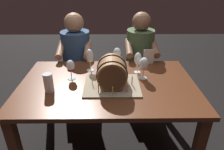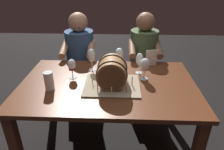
# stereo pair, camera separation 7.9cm
# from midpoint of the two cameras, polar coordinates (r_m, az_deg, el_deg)

# --- Properties ---
(ground_plane) EXTENTS (8.00, 8.00, 0.00)m
(ground_plane) POSITION_cam_midpoint_polar(r_m,az_deg,el_deg) (2.19, 0.12, -18.97)
(ground_plane) COLOR black
(dining_table) EXTENTS (1.47, 0.93, 0.72)m
(dining_table) POSITION_cam_midpoint_polar(r_m,az_deg,el_deg) (1.79, 0.14, -4.94)
(dining_table) COLOR #562D19
(dining_table) RESTS_ON ground
(barrel_cake) EXTENTS (0.45, 0.38, 0.25)m
(barrel_cake) POSITION_cam_midpoint_polar(r_m,az_deg,el_deg) (1.65, 1.37, 0.37)
(barrel_cake) COLOR gray
(barrel_cake) RESTS_ON dining_table
(wine_glass_red) EXTENTS (0.07, 0.07, 0.17)m
(wine_glass_red) POSITION_cam_midpoint_polar(r_m,az_deg,el_deg) (1.81, -9.77, 2.51)
(wine_glass_red) COLOR white
(wine_glass_red) RESTS_ON dining_table
(wine_glass_empty) EXTENTS (0.07, 0.07, 0.19)m
(wine_glass_empty) POSITION_cam_midpoint_polar(r_m,az_deg,el_deg) (1.88, 8.77, 4.16)
(wine_glass_empty) COLOR white
(wine_glass_empty) RESTS_ON dining_table
(wine_glass_amber) EXTENTS (0.08, 0.08, 0.19)m
(wine_glass_amber) POSITION_cam_midpoint_polar(r_m,az_deg,el_deg) (1.99, 3.17, 5.71)
(wine_glass_amber) COLOR white
(wine_glass_amber) RESTS_ON dining_table
(wine_glass_white) EXTENTS (0.07, 0.07, 0.21)m
(wine_glass_white) POSITION_cam_midpoint_polar(r_m,az_deg,el_deg) (1.92, -4.45, 5.17)
(wine_glass_white) COLOR white
(wine_glass_white) RESTS_ON dining_table
(wine_glass_rose) EXTENTS (0.08, 0.08, 0.19)m
(wine_glass_rose) POSITION_cam_midpoint_polar(r_m,az_deg,el_deg) (1.78, 10.24, 2.60)
(wine_glass_rose) COLOR white
(wine_glass_rose) RESTS_ON dining_table
(beer_pint) EXTENTS (0.07, 0.07, 0.15)m
(beer_pint) POSITION_cam_midpoint_polar(r_m,az_deg,el_deg) (1.68, -15.62, -1.78)
(beer_pint) COLOR white
(beer_pint) RESTS_ON dining_table
(menu_card) EXTENTS (0.11, 0.03, 0.16)m
(menu_card) POSITION_cam_midpoint_polar(r_m,az_deg,el_deg) (2.08, 11.78, 4.66)
(menu_card) COLOR silver
(menu_card) RESTS_ON dining_table
(person_seated_left) EXTENTS (0.36, 0.46, 1.17)m
(person_seated_left) POSITION_cam_midpoint_polar(r_m,az_deg,el_deg) (2.50, -7.54, 2.13)
(person_seated_left) COLOR #1B2D46
(person_seated_left) RESTS_ON ground
(person_seated_right) EXTENTS (0.35, 0.45, 1.18)m
(person_seated_right) POSITION_cam_midpoint_polar(r_m,az_deg,el_deg) (2.48, 9.19, 1.73)
(person_seated_right) COLOR #2A3A24
(person_seated_right) RESTS_ON ground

